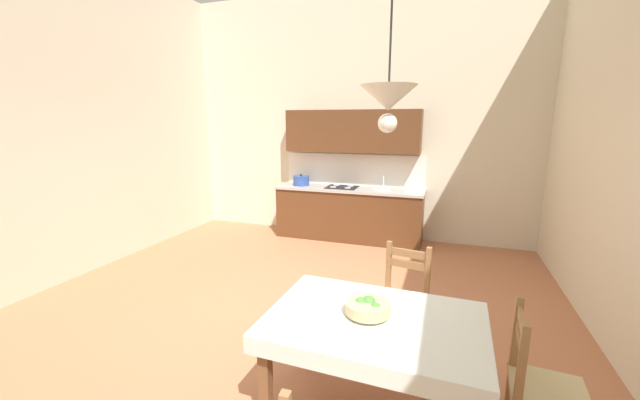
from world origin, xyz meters
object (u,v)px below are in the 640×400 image
(kitchen_cabinetry, at_px, (349,190))
(dining_table, at_px, (374,335))
(dining_chair_window_side, at_px, (540,389))
(pendant_lamp, at_px, (388,100))
(fruit_bowl, at_px, (368,307))
(dining_chair_kitchen_side, at_px, (402,301))

(kitchen_cabinetry, relative_size, dining_table, 1.76)
(dining_chair_window_side, relative_size, pendant_lamp, 1.16)
(kitchen_cabinetry, relative_size, dining_chair_window_side, 2.70)
(kitchen_cabinetry, xyz_separation_m, dining_table, (1.18, -3.88, -0.23))
(kitchen_cabinetry, bearing_deg, fruit_bowl, -73.74)
(dining_chair_window_side, height_order, dining_chair_kitchen_side, same)
(dining_chair_kitchen_side, bearing_deg, kitchen_cabinetry, 113.07)
(fruit_bowl, height_order, pendant_lamp, pendant_lamp)
(dining_chair_window_side, xyz_separation_m, pendant_lamp, (-0.96, -0.10, 1.69))
(kitchen_cabinetry, distance_m, dining_chair_window_side, 4.42)
(kitchen_cabinetry, height_order, dining_table, kitchen_cabinetry)
(kitchen_cabinetry, bearing_deg, dining_table, -73.09)
(dining_table, xyz_separation_m, pendant_lamp, (0.04, -0.05, 1.50))
(dining_chair_window_side, bearing_deg, pendant_lamp, -173.87)
(pendant_lamp, bearing_deg, dining_table, 130.03)
(dining_table, bearing_deg, dining_chair_kitchen_side, 84.75)
(dining_chair_kitchen_side, bearing_deg, pendant_lamp, -92.43)
(dining_chair_window_side, relative_size, fruit_bowl, 3.10)
(dining_chair_window_side, distance_m, dining_chair_kitchen_side, 1.26)
(dining_chair_window_side, xyz_separation_m, fruit_bowl, (-1.05, -0.04, 0.37))
(dining_chair_window_side, xyz_separation_m, dining_chair_kitchen_side, (-0.92, 0.86, 0.00))
(fruit_bowl, relative_size, pendant_lamp, 0.37)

